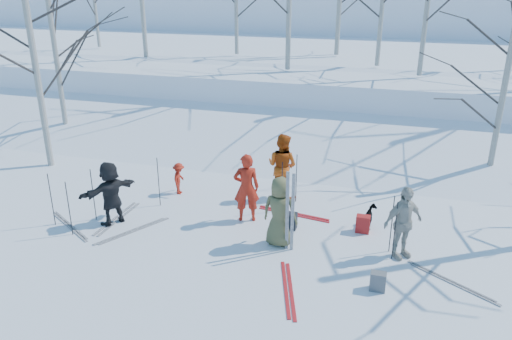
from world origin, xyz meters
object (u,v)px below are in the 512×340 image
(skier_red_north, at_px, (246,188))
(skier_cream_east, at_px, (403,223))
(skier_olive_center, at_px, (280,212))
(skier_grey_west, at_px, (111,193))
(skier_red_seated, at_px, (179,178))
(backpack_dark, at_px, (290,221))
(backpack_grey, at_px, (378,281))
(backpack_red, at_px, (363,224))
(dog, at_px, (371,217))
(skier_redor_behind, at_px, (282,166))

(skier_red_north, bearing_deg, skier_cream_east, 150.25)
(skier_olive_center, relative_size, skier_red_north, 0.94)
(skier_cream_east, bearing_deg, skier_red_north, 129.10)
(skier_grey_west, bearing_deg, skier_red_north, 138.41)
(skier_red_seated, relative_size, skier_cream_east, 0.55)
(skier_grey_west, distance_m, backpack_dark, 4.35)
(backpack_grey, bearing_deg, backpack_red, 102.40)
(dog, height_order, backpack_dark, dog)
(skier_olive_center, distance_m, skier_grey_west, 4.15)
(skier_red_north, height_order, skier_grey_west, skier_red_north)
(skier_olive_center, height_order, skier_redor_behind, skier_redor_behind)
(backpack_dark, bearing_deg, skier_olive_center, -93.65)
(backpack_dark, bearing_deg, skier_grey_west, -167.10)
(skier_red_north, height_order, backpack_dark, skier_red_north)
(skier_red_seated, relative_size, dog, 1.44)
(backpack_grey, bearing_deg, skier_cream_east, 75.45)
(skier_grey_west, xyz_separation_m, backpack_red, (5.90, 1.28, -0.59))
(backpack_grey, bearing_deg, skier_red_seated, 150.88)
(backpack_red, bearing_deg, skier_redor_behind, 148.37)
(dog, relative_size, backpack_dark, 1.54)
(skier_grey_west, height_order, backpack_red, skier_grey_west)
(skier_grey_west, height_order, backpack_grey, skier_grey_west)
(skier_grey_west, relative_size, backpack_dark, 3.98)
(skier_red_north, distance_m, skier_grey_west, 3.27)
(skier_olive_center, height_order, backpack_grey, skier_olive_center)
(skier_red_north, bearing_deg, skier_olive_center, 119.80)
(skier_red_north, relative_size, backpack_dark, 4.33)
(backpack_grey, bearing_deg, dog, 97.52)
(skier_red_north, height_order, skier_cream_east, skier_red_north)
(skier_red_seated, distance_m, skier_grey_west, 2.28)
(skier_red_north, xyz_separation_m, skier_redor_behind, (0.50, 1.61, 0.03))
(skier_redor_behind, relative_size, skier_grey_west, 1.13)
(skier_olive_center, height_order, skier_grey_west, skier_olive_center)
(dog, relative_size, backpack_red, 1.47)
(skier_red_seated, distance_m, dog, 5.30)
(skier_olive_center, relative_size, skier_redor_behind, 0.90)
(skier_red_north, xyz_separation_m, backpack_grey, (3.33, -2.12, -0.68))
(backpack_red, distance_m, backpack_dark, 1.73)
(skier_olive_center, relative_size, backpack_grey, 4.26)
(skier_olive_center, xyz_separation_m, skier_red_seated, (-3.35, 1.95, -0.36))
(skier_cream_east, relative_size, backpack_grey, 4.27)
(skier_cream_east, xyz_separation_m, backpack_dark, (-2.57, 0.57, -0.61))
(skier_red_north, bearing_deg, skier_grey_west, 0.82)
(skier_cream_east, distance_m, backpack_grey, 1.58)
(skier_olive_center, bearing_deg, skier_redor_behind, -72.06)
(skier_red_seated, bearing_deg, backpack_grey, -126.69)
(skier_grey_west, xyz_separation_m, backpack_dark, (4.20, 0.96, -0.60))
(skier_cream_east, bearing_deg, backpack_red, 94.43)
(skier_grey_west, bearing_deg, skier_cream_east, 122.03)
(skier_cream_east, height_order, backpack_grey, skier_cream_east)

